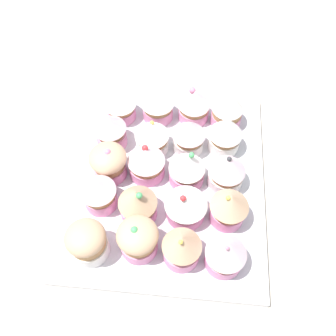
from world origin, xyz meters
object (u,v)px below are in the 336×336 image
at_px(cupcake_6, 186,204).
at_px(cupcake_12, 110,129).
at_px(baking_tray, 168,179).
at_px(cupcake_11, 227,172).
at_px(cupcake_4, 98,192).
at_px(cupcake_17, 158,102).
at_px(cupcake_18, 194,104).
at_px(cupcake_15, 226,133).
at_px(cupcake_19, 228,109).
at_px(cupcake_3, 226,253).
at_px(cupcake_9, 146,162).
at_px(cupcake_5, 138,203).
at_px(cupcake_10, 187,169).
at_px(cupcake_0, 87,242).
at_px(cupcake_14, 189,135).
at_px(cupcake_2, 182,247).
at_px(cupcake_7, 229,207).
at_px(cupcake_16, 120,103).
at_px(cupcake_8, 109,160).
at_px(cupcake_13, 152,136).

xyz_separation_m(cupcake_6, cupcake_12, (-0.14, 0.13, 0.00)).
bearing_deg(baking_tray, cupcake_11, -0.97).
height_order(cupcake_4, cupcake_17, cupcake_17).
bearing_deg(cupcake_18, cupcake_15, -48.81).
bearing_deg(cupcake_19, cupcake_3, -90.02).
height_order(baking_tray, cupcake_9, cupcake_9).
xyz_separation_m(cupcake_5, cupcake_10, (0.07, 0.07, 0.00)).
relative_size(cupcake_10, cupcake_19, 1.00).
bearing_deg(cupcake_18, cupcake_11, -66.66).
distance_m(baking_tray, cupcake_0, 0.18).
height_order(cupcake_14, cupcake_19, cupcake_19).
relative_size(cupcake_2, cupcake_9, 1.07).
bearing_deg(cupcake_7, cupcake_12, 147.73).
height_order(cupcake_7, cupcake_16, cupcake_7).
relative_size(cupcake_0, cupcake_18, 0.93).
bearing_deg(cupcake_18, cupcake_5, -109.36).
relative_size(cupcake_6, cupcake_9, 0.99).
bearing_deg(cupcake_8, cupcake_13, 40.69).
distance_m(cupcake_3, cupcake_18, 0.28).
distance_m(cupcake_9, cupcake_18, 0.15).
xyz_separation_m(cupcake_10, cupcake_11, (0.06, 0.00, -0.00)).
distance_m(cupcake_8, cupcake_12, 0.06).
xyz_separation_m(cupcake_6, cupcake_16, (-0.13, 0.19, 0.00)).
distance_m(cupcake_0, cupcake_2, 0.14).
bearing_deg(cupcake_2, cupcake_17, 103.49).
distance_m(cupcake_9, cupcake_10, 0.07).
height_order(cupcake_2, cupcake_12, same).
height_order(cupcake_2, cupcake_11, same).
distance_m(cupcake_0, cupcake_16, 0.27).
distance_m(cupcake_13, cupcake_15, 0.13).
xyz_separation_m(cupcake_8, cupcake_13, (0.06, 0.06, 0.00)).
bearing_deg(cupcake_3, cupcake_2, 177.16).
relative_size(baking_tray, cupcake_7, 5.50).
distance_m(cupcake_5, cupcake_14, 0.15).
xyz_separation_m(baking_tray, cupcake_4, (-0.10, -0.06, 0.04)).
bearing_deg(cupcake_11, cupcake_17, 133.30).
bearing_deg(cupcake_7, cupcake_13, 136.66).
height_order(cupcake_10, cupcake_14, cupcake_10).
relative_size(baking_tray, cupcake_12, 5.28).
distance_m(cupcake_4, cupcake_6, 0.14).
height_order(cupcake_13, cupcake_16, same).
relative_size(cupcake_7, cupcake_12, 0.96).
xyz_separation_m(cupcake_2, cupcake_12, (-0.14, 0.20, 0.00)).
xyz_separation_m(cupcake_6, cupcake_13, (-0.07, 0.13, 0.00)).
xyz_separation_m(cupcake_4, cupcake_9, (0.07, 0.07, -0.00)).
distance_m(cupcake_4, cupcake_17, 0.20).
height_order(cupcake_11, cupcake_17, cupcake_17).
distance_m(cupcake_4, cupcake_19, 0.27).
bearing_deg(baking_tray, cupcake_2, -76.45).
xyz_separation_m(cupcake_0, cupcake_18, (0.14, 0.28, 0.00)).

